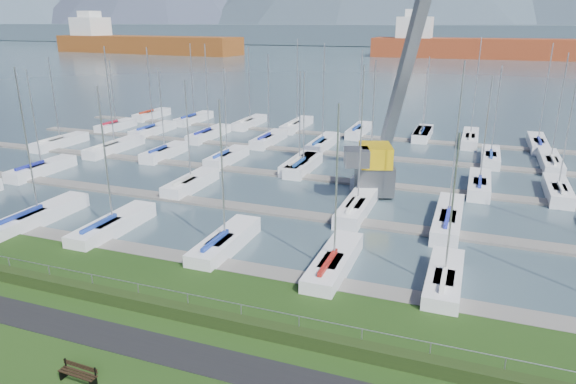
% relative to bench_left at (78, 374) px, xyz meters
% --- Properties ---
extents(path, '(160.00, 2.00, 0.04)m').
position_rel_bench_left_xyz_m(path, '(2.58, 3.12, -0.41)').
color(path, black).
rests_on(path, grass).
extents(water, '(800.00, 540.00, 0.20)m').
position_rel_bench_left_xyz_m(water, '(2.58, 266.12, -0.82)').
color(water, '#3F535D').
extents(hedge, '(80.00, 0.70, 0.70)m').
position_rel_bench_left_xyz_m(hedge, '(2.58, 5.72, -0.07)').
color(hedge, '#203011').
rests_on(hedge, grass).
extents(fence, '(80.00, 0.04, 0.04)m').
position_rel_bench_left_xyz_m(fence, '(2.58, 6.12, 0.78)').
color(fence, '#9A9DA3').
rests_on(fence, grass).
extents(foothill, '(900.00, 80.00, 12.00)m').
position_rel_bench_left_xyz_m(foothill, '(2.58, 336.12, 5.58)').
color(foothill, '#3F505C').
rests_on(foothill, water).
extents(docks, '(90.00, 41.60, 0.25)m').
position_rel_bench_left_xyz_m(docks, '(2.58, 32.12, -0.64)').
color(docks, gray).
rests_on(docks, water).
extents(bench_left, '(1.82, 0.49, 0.85)m').
position_rel_bench_left_xyz_m(bench_left, '(0.00, 0.00, 0.00)').
color(bench_left, black).
rests_on(bench_left, grass).
extents(crane, '(7.38, 13.04, 22.35)m').
position_rel_bench_left_xyz_m(crane, '(6.94, 30.60, 4.91)').
color(crane, '#505256').
rests_on(crane, water).
extents(cargo_ship_west, '(98.62, 27.39, 21.50)m').
position_rel_bench_left_xyz_m(cargo_ship_west, '(-140.88, 199.88, 3.14)').
color(cargo_ship_west, brown).
rests_on(cargo_ship_west, water).
extents(cargo_ship_mid, '(111.94, 18.95, 21.50)m').
position_rel_bench_left_xyz_m(cargo_ship_mid, '(20.21, 219.05, 3.02)').
color(cargo_ship_mid, maroon).
rests_on(cargo_ship_mid, water).
extents(sailboat_fleet, '(75.62, 49.93, 13.07)m').
position_rel_bench_left_xyz_m(sailboat_fleet, '(0.58, 35.73, 4.89)').
color(sailboat_fleet, white).
rests_on(sailboat_fleet, water).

